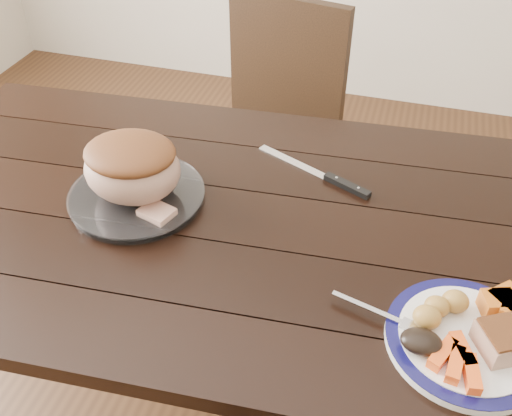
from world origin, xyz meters
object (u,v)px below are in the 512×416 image
(fork, at_px, (385,316))
(carving_knife, at_px, (333,179))
(dinner_plate, at_px, (465,341))
(dining_table, at_px, (225,244))
(serving_platter, at_px, (137,197))
(pork_slice, at_px, (509,340))
(chair_far, at_px, (271,125))
(roast_joint, at_px, (132,169))

(fork, xyz_separation_m, carving_knife, (-0.17, 0.39, -0.01))
(dinner_plate, height_order, fork, fork)
(fork, relative_size, carving_knife, 0.59)
(dining_table, xyz_separation_m, carving_knife, (0.21, 0.18, 0.10))
(dining_table, distance_m, carving_knife, 0.29)
(serving_platter, bearing_deg, pork_slice, -14.76)
(dinner_plate, bearing_deg, carving_knife, 127.75)
(dinner_plate, xyz_separation_m, serving_platter, (-0.72, 0.20, 0.00))
(chair_far, distance_m, dinner_plate, 1.15)
(dining_table, height_order, dinner_plate, dinner_plate)
(dining_table, bearing_deg, pork_slice, -20.64)
(serving_platter, distance_m, roast_joint, 0.08)
(chair_far, height_order, serving_platter, chair_far)
(dining_table, xyz_separation_m, roast_joint, (-0.20, -0.01, 0.18))
(chair_far, relative_size, roast_joint, 4.36)
(chair_far, distance_m, serving_platter, 0.79)
(dinner_plate, distance_m, pork_slice, 0.07)
(carving_knife, bearing_deg, pork_slice, -23.36)
(serving_platter, distance_m, fork, 0.61)
(dining_table, bearing_deg, dinner_plate, -22.38)
(dining_table, height_order, roast_joint, roast_joint)
(pork_slice, bearing_deg, serving_platter, 165.24)
(dining_table, xyz_separation_m, dinner_plate, (0.52, -0.21, 0.10))
(dining_table, height_order, serving_platter, serving_platter)
(pork_slice, height_order, roast_joint, roast_joint)
(roast_joint, bearing_deg, carving_knife, 25.34)
(carving_knife, bearing_deg, dinner_plate, -28.15)
(dinner_plate, distance_m, roast_joint, 0.75)
(chair_far, bearing_deg, dinner_plate, 134.08)
(dining_table, relative_size, dinner_plate, 6.01)
(dinner_plate, height_order, serving_platter, serving_platter)
(serving_platter, height_order, roast_joint, roast_joint)
(chair_far, height_order, carving_knife, chair_far)
(serving_platter, relative_size, pork_slice, 3.11)
(serving_platter, height_order, pork_slice, pork_slice)
(dining_table, relative_size, roast_joint, 7.78)
(chair_far, bearing_deg, fork, 127.79)
(dinner_plate, bearing_deg, dining_table, 157.62)
(serving_platter, bearing_deg, dinner_plate, -15.58)
(roast_joint, height_order, carving_knife, roast_joint)
(serving_platter, bearing_deg, roast_joint, 90.00)
(dinner_plate, height_order, pork_slice, pork_slice)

